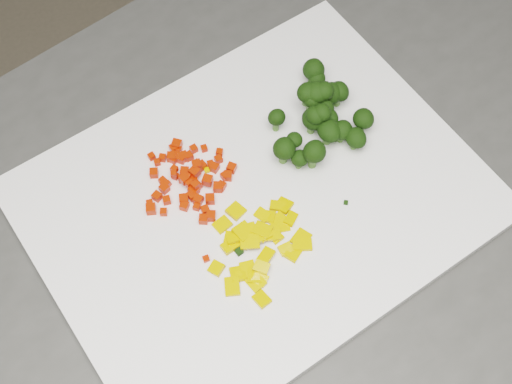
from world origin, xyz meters
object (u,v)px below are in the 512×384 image
cutting_board (256,199)px  carrot_pile (186,176)px  pepper_pile (256,247)px  counter_block (260,353)px  broccoli_pile (318,111)px

cutting_board → carrot_pile: bearing=134.7°
cutting_board → pepper_pile: bearing=-122.6°
counter_block → cutting_board: (0.02, 0.04, 0.46)m
broccoli_pile → cutting_board: bearing=-159.1°
broccoli_pile → counter_block: bearing=-147.4°
pepper_pile → broccoli_pile: broccoli_pile is taller
carrot_pile → broccoli_pile: 0.16m
counter_block → cutting_board: bearing=66.4°
cutting_board → broccoli_pile: broccoli_pile is taller
cutting_board → broccoli_pile: bearing=20.9°
cutting_board → broccoli_pile: (0.11, 0.04, 0.03)m
carrot_pile → pepper_pile: (0.02, -0.11, -0.01)m
cutting_board → pepper_pile: size_ratio=3.88×
counter_block → cutting_board: size_ratio=2.22×
carrot_pile → pepper_pile: 0.11m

